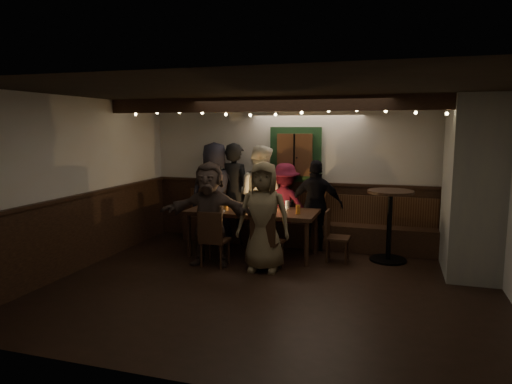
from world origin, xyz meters
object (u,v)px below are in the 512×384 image
(chair_near_right, at_px, (265,237))
(person_b, at_px, (235,193))
(person_c, at_px, (260,196))
(high_top, at_px, (390,217))
(person_d, at_px, (285,205))
(dining_table, at_px, (252,214))
(chair_end, at_px, (333,233))
(chair_near_left, at_px, (213,236))
(person_a, at_px, (215,193))
(person_f, at_px, (209,214))
(person_g, at_px, (264,217))
(person_e, at_px, (316,205))

(chair_near_right, xyz_separation_m, person_b, (-1.01, 1.46, 0.42))
(person_b, xyz_separation_m, person_c, (0.50, -0.05, -0.02))
(high_top, relative_size, person_d, 0.76)
(dining_table, relative_size, chair_end, 2.61)
(chair_near_left, xyz_separation_m, high_top, (2.58, 1.16, 0.23))
(chair_end, xyz_separation_m, person_c, (-1.41, 0.62, 0.45))
(chair_near_left, distance_m, person_d, 1.78)
(person_a, bearing_deg, person_f, 98.08)
(person_f, bearing_deg, chair_near_right, -7.76)
(chair_near_right, height_order, chair_end, chair_near_right)
(person_b, bearing_deg, chair_near_left, 112.89)
(person_g, bearing_deg, dining_table, 115.24)
(chair_end, height_order, person_b, person_b)
(dining_table, height_order, chair_end, dining_table)
(chair_end, bearing_deg, person_f, -157.23)
(person_a, xyz_separation_m, person_b, (0.36, 0.10, -0.01))
(person_c, xyz_separation_m, person_d, (0.45, 0.07, -0.16))
(person_c, bearing_deg, chair_near_left, 93.65)
(chair_near_right, height_order, person_d, person_d)
(person_g, bearing_deg, person_a, 130.54)
(chair_end, bearing_deg, person_b, 160.72)
(chair_end, height_order, person_d, person_d)
(person_b, bearing_deg, person_c, -170.20)
(chair_near_left, height_order, chair_near_right, chair_near_right)
(chair_end, bearing_deg, high_top, 16.92)
(person_e, bearing_deg, high_top, 162.02)
(chair_end, distance_m, person_c, 1.60)
(person_b, height_order, person_c, person_b)
(chair_end, relative_size, person_d, 0.55)
(person_d, height_order, person_e, person_e)
(person_a, relative_size, person_c, 1.03)
(high_top, distance_m, person_g, 2.09)
(chair_near_right, bearing_deg, person_f, 178.42)
(chair_near_right, relative_size, person_f, 0.56)
(chair_end, xyz_separation_m, high_top, (0.86, 0.26, 0.26))
(chair_near_left, xyz_separation_m, person_b, (-0.20, 1.57, 0.44))
(chair_near_right, distance_m, person_g, 0.32)
(person_f, bearing_deg, dining_table, 49.69)
(dining_table, relative_size, person_f, 1.33)
(dining_table, distance_m, person_g, 0.86)
(person_e, distance_m, person_f, 1.99)
(person_a, bearing_deg, person_c, 172.38)
(person_c, distance_m, person_f, 1.45)
(high_top, height_order, person_g, person_g)
(chair_end, distance_m, person_g, 1.28)
(high_top, height_order, person_a, person_a)
(person_c, bearing_deg, person_e, -166.14)
(person_a, bearing_deg, chair_near_right, 124.52)
(person_d, distance_m, person_g, 1.49)
(person_g, bearing_deg, chair_end, 36.92)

